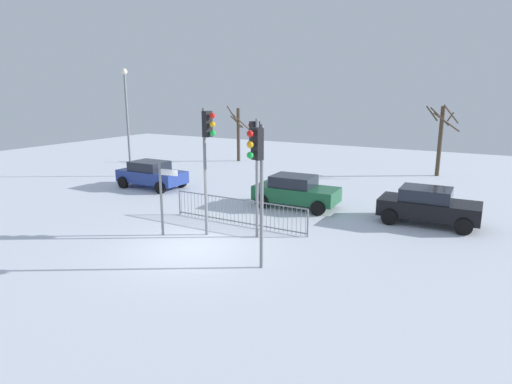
{
  "coord_description": "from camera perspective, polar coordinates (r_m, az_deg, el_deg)",
  "views": [
    {
      "loc": [
        8.69,
        -11.16,
        5.23
      ],
      "look_at": [
        0.99,
        2.66,
        1.53
      ],
      "focal_mm": 30.45,
      "sensor_mm": 36.0,
      "label": 1
    }
  ],
  "objects": [
    {
      "name": "bare_tree_centre",
      "position": [
        32.94,
        -2.34,
        7.76
      ],
      "size": [
        1.68,
        1.16,
        4.15
      ],
      "color": "#473828",
      "rests_on": "ground"
    },
    {
      "name": "ground_plane",
      "position": [
        15.08,
        -8.31,
        -7.28
      ],
      "size": [
        60.0,
        60.0,
        0.0
      ],
      "primitive_type": "plane",
      "color": "silver"
    },
    {
      "name": "traffic_light_rear_left",
      "position": [
        15.42,
        -0.15,
        5.39
      ],
      "size": [
        0.52,
        0.42,
        4.29
      ],
      "rotation": [
        0.0,
        0.0,
        1.05
      ],
      "color": "slate",
      "rests_on": "ground"
    },
    {
      "name": "car_green_near",
      "position": [
        19.93,
        5.21,
        0.16
      ],
      "size": [
        3.86,
        2.04,
        1.47
      ],
      "rotation": [
        0.0,
        0.0,
        0.04
      ],
      "color": "#195933",
      "rests_on": "ground"
    },
    {
      "name": "car_black_far",
      "position": [
        18.66,
        21.66,
        -1.63
      ],
      "size": [
        3.83,
        1.97,
        1.47
      ],
      "rotation": [
        0.0,
        0.0,
        0.02
      ],
      "color": "black",
      "rests_on": "ground"
    },
    {
      "name": "traffic_light_mid_right",
      "position": [
        15.51,
        -6.42,
        6.31
      ],
      "size": [
        0.57,
        0.35,
        4.65
      ],
      "rotation": [
        0.0,
        0.0,
        4.57
      ],
      "color": "slate",
      "rests_on": "ground"
    },
    {
      "name": "direction_sign_post",
      "position": [
        16.11,
        -12.17,
        -0.35
      ],
      "size": [
        0.79,
        0.14,
        2.75
      ],
      "rotation": [
        0.0,
        0.0,
        0.11
      ],
      "color": "slate",
      "rests_on": "ground"
    },
    {
      "name": "street_lamp",
      "position": [
        27.94,
        -16.61,
        10.12
      ],
      "size": [
        0.36,
        0.36,
        6.53
      ],
      "color": "slate",
      "rests_on": "ground"
    },
    {
      "name": "car_blue_trailing",
      "position": [
        24.55,
        -13.59,
        2.31
      ],
      "size": [
        3.82,
        1.95,
        1.47
      ],
      "rotation": [
        0.0,
        0.0,
        -0.01
      ],
      "color": "navy",
      "rests_on": "ground"
    },
    {
      "name": "pedestrian_guard_railing",
      "position": [
        17.26,
        -2.33,
        -2.58
      ],
      "size": [
        6.03,
        0.13,
        1.07
      ],
      "rotation": [
        0.0,
        0.0,
        -0.01
      ],
      "color": "slate",
      "rests_on": "ground"
    },
    {
      "name": "bare_tree_left",
      "position": [
        29.31,
        23.09,
        6.65
      ],
      "size": [
        2.11,
        1.75,
        4.45
      ],
      "color": "#473828",
      "rests_on": "ground"
    },
    {
      "name": "traffic_light_mid_left",
      "position": [
        12.38,
        0.23,
        3.57
      ],
      "size": [
        0.39,
        0.54,
        4.32
      ],
      "rotation": [
        0.0,
        0.0,
        2.75
      ],
      "color": "slate",
      "rests_on": "ground"
    }
  ]
}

